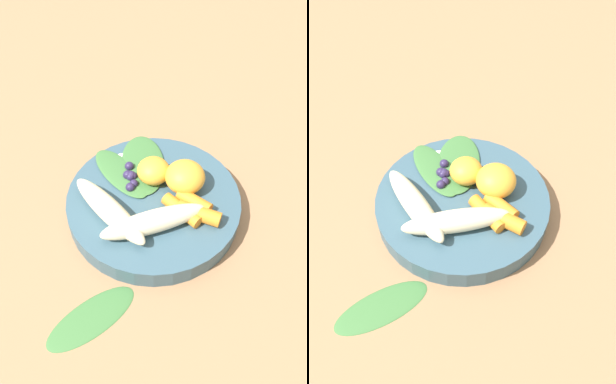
% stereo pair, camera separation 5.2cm
% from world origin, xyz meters
% --- Properties ---
extents(ground_plane, '(2.40, 2.40, 0.00)m').
position_xyz_m(ground_plane, '(0.00, 0.00, 0.00)').
color(ground_plane, '#99704C').
extents(bowl, '(0.24, 0.24, 0.03)m').
position_xyz_m(bowl, '(0.00, 0.00, 0.01)').
color(bowl, '#385666').
rests_on(bowl, ground_plane).
extents(banana_peeled_left, '(0.14, 0.07, 0.03)m').
position_xyz_m(banana_peeled_left, '(-0.00, -0.05, 0.04)').
color(banana_peeled_left, beige).
rests_on(banana_peeled_left, bowl).
extents(banana_peeled_right, '(0.11, 0.12, 0.03)m').
position_xyz_m(banana_peeled_right, '(-0.06, -0.03, 0.04)').
color(banana_peeled_right, beige).
rests_on(banana_peeled_right, bowl).
extents(orange_segment_near, '(0.05, 0.05, 0.03)m').
position_xyz_m(orange_segment_near, '(0.00, 0.03, 0.05)').
color(orange_segment_near, '#F4A833').
rests_on(orange_segment_near, bowl).
extents(orange_segment_far, '(0.05, 0.05, 0.04)m').
position_xyz_m(orange_segment_far, '(0.04, 0.02, 0.05)').
color(orange_segment_far, '#F4A833').
rests_on(orange_segment_far, bowl).
extents(carrot_front, '(0.05, 0.05, 0.02)m').
position_xyz_m(carrot_front, '(0.04, -0.03, 0.04)').
color(carrot_front, orange).
rests_on(carrot_front, bowl).
extents(carrot_mid_left, '(0.06, 0.04, 0.02)m').
position_xyz_m(carrot_mid_left, '(0.06, -0.04, 0.04)').
color(carrot_mid_left, orange).
rests_on(carrot_mid_left, bowl).
extents(carrot_mid_right, '(0.05, 0.04, 0.02)m').
position_xyz_m(carrot_mid_right, '(0.05, -0.02, 0.04)').
color(carrot_mid_right, orange).
rests_on(carrot_mid_right, bowl).
extents(blueberry_pile, '(0.02, 0.05, 0.01)m').
position_xyz_m(blueberry_pile, '(-0.03, 0.03, 0.04)').
color(blueberry_pile, '#2D234C').
rests_on(blueberry_pile, bowl).
extents(coconut_shred_patch, '(0.04, 0.04, 0.00)m').
position_xyz_m(coconut_shred_patch, '(-0.04, 0.06, 0.03)').
color(coconut_shred_patch, white).
rests_on(coconut_shred_patch, bowl).
extents(kale_leaf_left, '(0.07, 0.12, 0.01)m').
position_xyz_m(kale_leaf_left, '(-0.02, 0.06, 0.03)').
color(kale_leaf_left, '#3D7038').
rests_on(kale_leaf_left, bowl).
extents(kale_leaf_right, '(0.11, 0.12, 0.01)m').
position_xyz_m(kale_leaf_right, '(-0.05, 0.04, 0.03)').
color(kale_leaf_right, '#3D7038').
rests_on(kale_leaf_right, bowl).
extents(kale_leaf_stray, '(0.12, 0.11, 0.01)m').
position_xyz_m(kale_leaf_stray, '(-0.07, -0.16, 0.00)').
color(kale_leaf_stray, '#3D7038').
rests_on(kale_leaf_stray, ground_plane).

